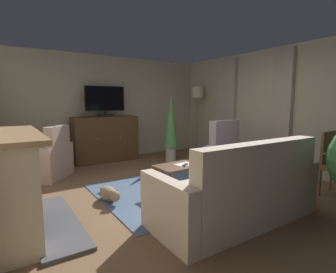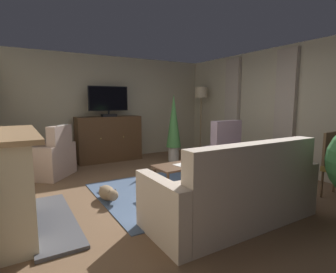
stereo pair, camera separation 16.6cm
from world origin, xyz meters
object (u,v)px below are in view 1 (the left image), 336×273
Objects in this scene: tv_remote at (185,165)px; armchair_facing_sofa at (44,161)px; side_chair_nearest_door at (336,162)px; potted_plant_small_fern_corner at (171,125)px; sofa_floral at (238,194)px; armchair_beside_cabinet at (233,160)px; coffee_table at (183,168)px; television at (105,101)px; fireplace at (15,186)px; floor_lamp at (197,100)px; tv_cabinet at (106,140)px; cat at (109,194)px; folded_newspaper at (184,164)px.

tv_remote is 0.14× the size of armchair_facing_sofa.
side_chair_nearest_door is 0.61× the size of potted_plant_small_fern_corner.
armchair_beside_cabinet is (1.40, 1.39, -0.00)m from sofa_floral.
television is at bearing 96.30° from coffee_table.
fireplace is at bearing 162.66° from side_chair_nearest_door.
armchair_beside_cabinet reaches higher than coffee_table.
tv_remote is 0.10× the size of potted_plant_small_fern_corner.
coffee_table is 2.39m from side_chair_nearest_door.
sofa_floral is 4.40m from floor_lamp.
side_chair_nearest_door is at bearing -94.37° from floor_lamp.
tv_cabinet reaches higher than cat.
sofa_floral reaches higher than coffee_table.
tv_cabinet is 0.84× the size of floor_lamp.
coffee_table is 0.77× the size of armchair_facing_sofa.
floor_lamp reaches higher than fireplace.
side_chair_nearest_door is 3.48m from potted_plant_small_fern_corner.
tv_cabinet is at bearing 146.87° from potted_plant_small_fern_corner.
tv_remote is at bearing -170.57° from armchair_beside_cabinet.
armchair_facing_sofa is (-1.49, -0.73, -0.20)m from tv_cabinet.
folded_newspaper is 2.76m from armchair_facing_sofa.
armchair_beside_cabinet reaches higher than tv_remote.
fireplace is 2.37m from coffee_table.
coffee_table is at bearing 135.16° from folded_newspaper.
television is 0.79× the size of armchair_facing_sofa.
cat is at bearing -147.73° from floor_lamp.
television is 2.97m from coffee_table.
coffee_table is at bearing 143.01° from side_chair_nearest_door.
cat is at bearing 151.77° from side_chair_nearest_door.
cat is at bearing 127.29° from sofa_floral.
armchair_beside_cabinet is 0.59× the size of floor_lamp.
floor_lamp is (3.37, 2.13, 1.39)m from cat.
floor_lamp is (2.17, 2.36, 1.06)m from folded_newspaper.
tv_remote is at bearing -132.29° from floor_lamp.
coffee_table is 3.40m from floor_lamp.
armchair_beside_cabinet is at bearing -111.35° from floor_lamp.
armchair_beside_cabinet is 3.67m from armchair_facing_sofa.
tv_remote is 0.17× the size of side_chair_nearest_door.
television reaches higher than coffee_table.
coffee_table is at bearing -173.80° from armchair_beside_cabinet.
armchair_beside_cabinet is at bearing 6.20° from coffee_table.
potted_plant_small_fern_corner is 2.29× the size of cat.
tv_cabinet is at bearing 93.39° from sofa_floral.
armchair_facing_sofa is 2.89m from potted_plant_small_fern_corner.
tv_remote is 1.17m from sofa_floral.
fireplace is at bearing 153.65° from sofa_floral.
coffee_table is 2.73m from armchair_facing_sofa.
potted_plant_small_fern_corner is (1.34, -0.87, 0.37)m from tv_cabinet.
cat is at bearing -142.45° from potted_plant_small_fern_corner.
fireplace is 1.03× the size of potted_plant_small_fern_corner.
television is 1.34× the size of cat.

